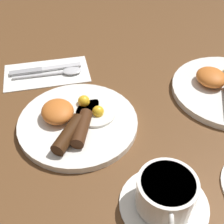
{
  "coord_description": "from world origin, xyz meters",
  "views": [
    {
      "loc": [
        0.46,
        -0.08,
        0.46
      ],
      "look_at": [
        0.01,
        0.07,
        0.03
      ],
      "focal_mm": 50.0,
      "sensor_mm": 36.0,
      "label": 1
    }
  ],
  "objects_px": {
    "breakfast_plate_near": "(76,121)",
    "spoon": "(65,72)",
    "teacup_near": "(166,196)",
    "knife": "(41,69)"
  },
  "relations": [
    {
      "from": "breakfast_plate_near",
      "to": "spoon",
      "type": "relative_size",
      "value": 1.44
    },
    {
      "from": "spoon",
      "to": "teacup_near",
      "type": "bearing_deg",
      "value": -72.51
    },
    {
      "from": "breakfast_plate_near",
      "to": "spoon",
      "type": "distance_m",
      "value": 0.19
    },
    {
      "from": "breakfast_plate_near",
      "to": "spoon",
      "type": "height_order",
      "value": "breakfast_plate_near"
    },
    {
      "from": "spoon",
      "to": "knife",
      "type": "bearing_deg",
      "value": 157.83
    },
    {
      "from": "teacup_near",
      "to": "spoon",
      "type": "xyz_separation_m",
      "value": [
        -0.42,
        -0.07,
        -0.02
      ]
    },
    {
      "from": "teacup_near",
      "to": "knife",
      "type": "xyz_separation_m",
      "value": [
        -0.45,
        -0.13,
        -0.02
      ]
    },
    {
      "from": "knife",
      "to": "spoon",
      "type": "xyz_separation_m",
      "value": [
        0.03,
        0.05,
        0.0
      ]
    },
    {
      "from": "breakfast_plate_near",
      "to": "spoon",
      "type": "xyz_separation_m",
      "value": [
        -0.19,
        0.02,
        -0.0
      ]
    },
    {
      "from": "breakfast_plate_near",
      "to": "spoon",
      "type": "bearing_deg",
      "value": 174.61
    }
  ]
}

